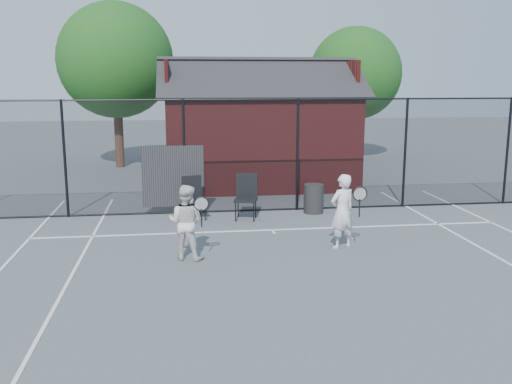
{
  "coord_description": "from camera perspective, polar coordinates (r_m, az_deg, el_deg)",
  "views": [
    {
      "loc": [
        -2.12,
        -9.8,
        3.5
      ],
      "look_at": [
        -0.51,
        2.13,
        1.1
      ],
      "focal_mm": 40.0,
      "sensor_mm": 36.0,
      "label": 1
    }
  ],
  "objects": [
    {
      "name": "chair_right",
      "position": [
        14.3,
        -1.04,
        -0.57
      ],
      "size": [
        0.66,
        0.68,
        1.13
      ],
      "primitive_type": "cube",
      "rotation": [
        0.0,
        0.0,
        -0.24
      ],
      "color": "black",
      "rests_on": "ground"
    },
    {
      "name": "fence",
      "position": [
        15.05,
        -0.71,
        3.43
      ],
      "size": [
        22.04,
        3.0,
        3.0
      ],
      "color": "black",
      "rests_on": "ground"
    },
    {
      "name": "player_back",
      "position": [
        11.24,
        -7.02,
        -3.0
      ],
      "size": [
        0.88,
        0.79,
        1.48
      ],
      "color": "silver",
      "rests_on": "ground"
    },
    {
      "name": "tree_left",
      "position": [
        23.43,
        -13.87,
        12.64
      ],
      "size": [
        4.48,
        4.48,
        6.44
      ],
      "color": "#362315",
      "rests_on": "ground"
    },
    {
      "name": "clubhouse",
      "position": [
        19.07,
        0.23,
        5.58
      ],
      "size": [
        6.5,
        4.36,
        4.19
      ],
      "color": "maroon",
      "rests_on": "ground"
    },
    {
      "name": "player_front",
      "position": [
        11.98,
        8.64,
        -1.92
      ],
      "size": [
        0.75,
        0.61,
        1.57
      ],
      "color": "silver",
      "rests_on": "ground"
    },
    {
      "name": "waste_bin",
      "position": [
        15.14,
        5.79,
        -0.66
      ],
      "size": [
        0.59,
        0.59,
        0.77
      ],
      "primitive_type": "cylinder",
      "rotation": [
        0.0,
        0.0,
        -0.13
      ],
      "color": "black",
      "rests_on": "ground"
    },
    {
      "name": "chair_left",
      "position": [
        14.39,
        -6.19,
        -0.7
      ],
      "size": [
        0.63,
        0.64,
        1.06
      ],
      "primitive_type": "cube",
      "rotation": [
        0.0,
        0.0,
        0.25
      ],
      "color": "black",
      "rests_on": "ground"
    },
    {
      "name": "court_lines",
      "position": [
        9.41,
        5.97,
        -10.58
      ],
      "size": [
        11.02,
        18.0,
        0.01
      ],
      "color": "silver",
      "rests_on": "ground"
    },
    {
      "name": "tree_right",
      "position": [
        25.47,
        9.91,
        11.58
      ],
      "size": [
        3.97,
        3.97,
        5.7
      ],
      "color": "#362315",
      "rests_on": "ground"
    },
    {
      "name": "ground",
      "position": [
        10.62,
        4.28,
        -8.0
      ],
      "size": [
        80.0,
        80.0,
        0.0
      ],
      "primitive_type": "plane",
      "color": "#484E52",
      "rests_on": "ground"
    }
  ]
}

